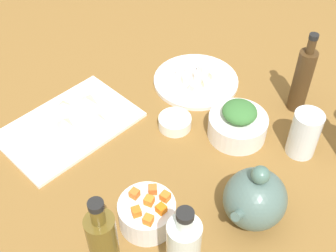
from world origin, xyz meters
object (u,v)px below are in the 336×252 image
(plate_tofu, at_px, (196,81))
(bottle_0, at_px, (302,79))
(cutting_board, at_px, (69,126))
(bowl_small_side, at_px, (175,122))
(drinking_glass_0, at_px, (304,134))
(teapot, at_px, (255,198))
(bowl_greens, at_px, (237,126))
(bowl_carrots, at_px, (147,214))

(plate_tofu, relative_size, bottle_0, 1.05)
(bottle_0, bearing_deg, cutting_board, -43.22)
(bowl_small_side, bearing_deg, drinking_glass_0, 114.04)
(plate_tofu, distance_m, teapot, 0.47)
(plate_tofu, distance_m, bowl_small_side, 0.19)
(bowl_greens, bearing_deg, plate_tofu, -116.26)
(teapot, bearing_deg, cutting_board, -82.59)
(drinking_glass_0, bearing_deg, cutting_board, -58.66)
(bowl_greens, relative_size, teapot, 0.91)
(bowl_small_side, bearing_deg, plate_tofu, -159.83)
(plate_tofu, height_order, teapot, teapot)
(bowl_carrots, relative_size, bowl_small_side, 1.42)
(bowl_small_side, xyz_separation_m, drinking_glass_0, (-0.13, 0.29, 0.05))
(bowl_small_side, bearing_deg, bowl_greens, 118.84)
(teapot, distance_m, bottle_0, 0.39)
(plate_tofu, relative_size, bowl_small_side, 2.85)
(plate_tofu, xyz_separation_m, teapot, (0.29, 0.37, 0.06))
(plate_tofu, distance_m, bottle_0, 0.30)
(plate_tofu, bearing_deg, bowl_small_side, 20.17)
(bowl_small_side, xyz_separation_m, teapot, (0.11, 0.30, 0.05))
(plate_tofu, bearing_deg, bowl_greens, 63.74)
(bowl_greens, xyz_separation_m, bowl_small_side, (0.08, -0.14, -0.01))
(teapot, bearing_deg, drinking_glass_0, -177.81)
(bottle_0, xyz_separation_m, drinking_glass_0, (0.14, 0.09, -0.04))
(bowl_carrots, bearing_deg, bowl_small_side, -152.66)
(teapot, relative_size, drinking_glass_0, 1.33)
(bowl_small_side, distance_m, drinking_glass_0, 0.32)
(cutting_board, height_order, teapot, teapot)
(bowl_small_side, bearing_deg, teapot, 69.96)
(cutting_board, bearing_deg, plate_tofu, 157.68)
(teapot, height_order, drinking_glass_0, teapot)
(plate_tofu, distance_m, drinking_glass_0, 0.37)
(teapot, distance_m, drinking_glass_0, 0.24)
(cutting_board, height_order, bottle_0, bottle_0)
(bowl_greens, height_order, drinking_glass_0, drinking_glass_0)
(bowl_greens, xyz_separation_m, teapot, (0.19, 0.16, 0.04))
(bowl_carrots, bearing_deg, drinking_glass_0, 158.47)
(bowl_small_side, relative_size, teapot, 0.53)
(bowl_small_side, xyz_separation_m, bottle_0, (-0.27, 0.21, 0.08))
(bowl_small_side, height_order, teapot, teapot)
(bottle_0, bearing_deg, teapot, 14.11)
(plate_tofu, distance_m, bowl_carrots, 0.49)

